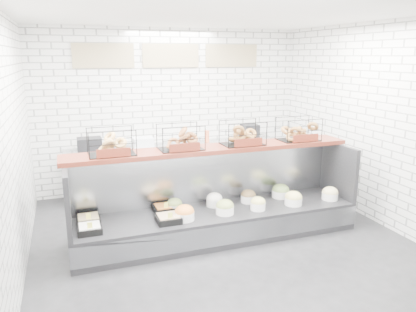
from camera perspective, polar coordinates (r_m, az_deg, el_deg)
name	(u,v)px	position (r m, az deg, el deg)	size (l,w,h in m)	color
ground	(225,245)	(5.64, 2.46, -12.41)	(5.50, 5.50, 0.00)	black
room_shell	(210,89)	(5.63, 0.35, 9.42)	(5.02, 5.51, 3.01)	white
display_case	(217,213)	(5.80, 1.29, -8.08)	(4.00, 0.90, 1.20)	black
bagel_shelf	(212,139)	(5.65, 0.62, 2.44)	(4.10, 0.50, 0.40)	#47160F
prep_counter	(177,167)	(7.63, -4.40, -1.54)	(4.00, 0.60, 1.20)	#93969B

